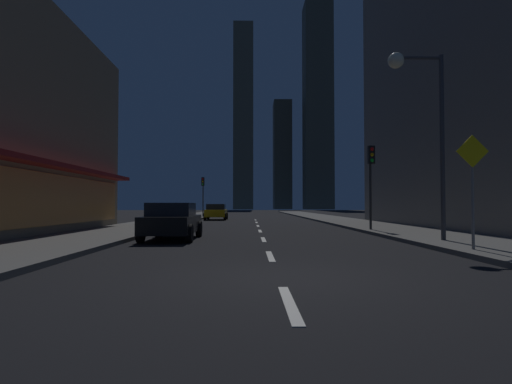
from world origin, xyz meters
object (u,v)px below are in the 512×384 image
traffic_light_near_right (371,168)px  traffic_light_far_left (203,188)px  car_parked_near (172,221)px  fire_hydrant_far_left (164,220)px  street_lamp_right (418,100)px  pedestrian_crossing_sign (473,181)px  car_parked_far (216,212)px

traffic_light_near_right → traffic_light_far_left: (-11.00, 23.36, 0.00)m
car_parked_near → traffic_light_far_left: traffic_light_far_left is taller
fire_hydrant_far_left → street_lamp_right: size_ratio=0.10×
traffic_light_near_right → traffic_light_far_left: same height
fire_hydrant_far_left → pedestrian_crossing_sign: (11.50, -14.48, 1.56)m
car_parked_far → traffic_light_near_right: (9.10, -17.44, 2.45)m
pedestrian_crossing_sign → street_lamp_right: bearing=94.2°
traffic_light_far_left → pedestrian_crossing_sign: traffic_light_far_left is taller
traffic_light_far_left → street_lamp_right: street_lamp_right is taller
car_parked_near → traffic_light_far_left: size_ratio=1.01×
traffic_light_near_right → fire_hydrant_far_left: bearing=154.5°
traffic_light_near_right → traffic_light_far_left: 25.82m
traffic_light_far_left → car_parked_near: bearing=-86.0°
car_parked_near → street_lamp_right: bearing=-12.8°
car_parked_near → pedestrian_crossing_sign: size_ratio=1.34×
street_lamp_right → pedestrian_crossing_sign: 4.28m
car_parked_near → traffic_light_near_right: size_ratio=1.01×
car_parked_near → traffic_light_near_right: traffic_light_near_right is taller
car_parked_near → street_lamp_right: size_ratio=0.64×
car_parked_far → street_lamp_right: size_ratio=0.64×
car_parked_near → car_parked_far: (0.00, 21.45, 0.00)m
fire_hydrant_far_left → traffic_light_near_right: size_ratio=0.16×
fire_hydrant_far_left → traffic_light_far_left: traffic_light_far_left is taller
fire_hydrant_far_left → street_lamp_right: bearing=-45.5°
car_parked_near → traffic_light_far_left: bearing=94.0°
car_parked_far → fire_hydrant_far_left: 12.23m
street_lamp_right → car_parked_far: bearing=110.9°
car_parked_far → pedestrian_crossing_sign: pedestrian_crossing_sign is taller
car_parked_far → street_lamp_right: bearing=-69.1°
car_parked_far → traffic_light_far_left: size_ratio=1.01×
traffic_light_near_right → pedestrian_crossing_sign: bearing=-89.4°
traffic_light_near_right → street_lamp_right: size_ratio=0.64×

